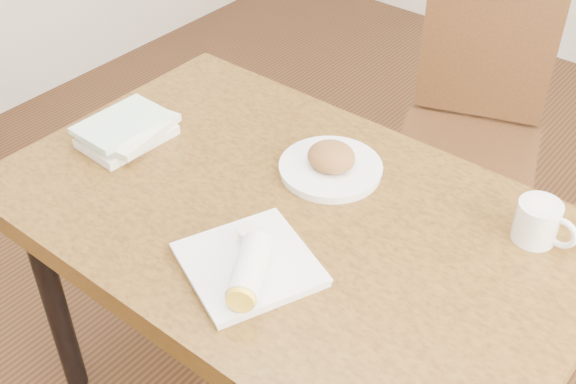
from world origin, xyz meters
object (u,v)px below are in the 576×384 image
Objects in this scene: plate_scone at (331,164)px; plate_burrito at (249,265)px; table at (288,237)px; book_stack at (128,131)px; coffee_mug at (539,222)px; chair_far at (473,118)px.

plate_burrito is (0.07, -0.37, 0.00)m from plate_scone.
plate_burrito reaches higher than plate_scone.
book_stack reaches higher than table.
table is 0.24m from plate_burrito.
chair_far is at bearing 124.52° from coffee_mug.
table is 0.90m from chair_far.
chair_far is 4.05× the size of book_stack.
plate_scone is at bearing 24.05° from book_stack.
plate_scone reaches higher than book_stack.
table is 4.05× the size of plate_burrito.
plate_burrito is at bearing -71.97° from table.
book_stack is (-0.47, -0.21, 0.00)m from plate_scone.
plate_burrito is 1.36× the size of book_stack.
chair_far is 0.76m from plate_scone.
book_stack is (-0.93, -0.29, -0.02)m from coffee_mug.
chair_far reaches higher than table.
plate_burrito is at bearing -130.92° from coffee_mug.
plate_scone is 1.80× the size of coffee_mug.
coffee_mug is at bearing 49.08° from plate_burrito.
book_stack is (-0.47, -0.04, 0.11)m from table.
book_stack is at bearing -117.75° from chair_far.
plate_burrito reaches higher than table.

